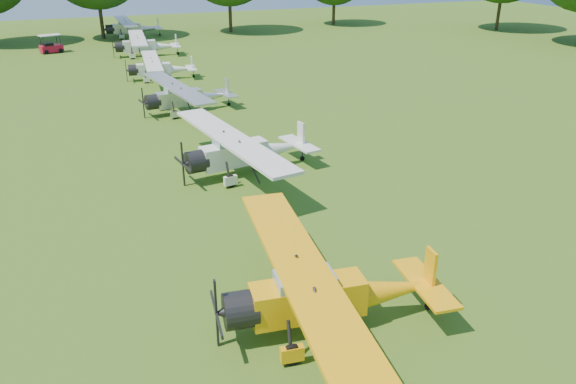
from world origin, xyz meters
name	(u,v)px	position (x,y,z in m)	size (l,w,h in m)	color
ground	(266,241)	(0.00, 0.00, 0.00)	(160.00, 160.00, 0.00)	#345916
tree_belt	(352,33)	(3.57, 0.16, 8.03)	(137.36, 130.27, 14.52)	black
aircraft_2	(325,291)	(-0.09, -5.95, 1.35)	(7.41, 11.79, 2.31)	#F5A50A
aircraft_3	(243,149)	(1.32, 7.36, 1.34)	(7.35, 11.64, 2.29)	white
aircraft_4	(186,95)	(0.85, 19.94, 1.23)	(6.78, 10.73, 2.11)	silver
aircraft_5	(159,67)	(0.72, 31.02, 1.11)	(6.07, 9.68, 1.90)	white
aircraft_6	(144,44)	(1.07, 42.64, 1.28)	(6.98, 11.13, 2.19)	white
aircraft_7	(131,27)	(1.31, 56.41, 1.32)	(7.17, 11.40, 2.25)	silver
golf_cart	(51,47)	(-8.23, 48.35, 0.64)	(2.55, 1.98, 1.92)	#B90D2B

